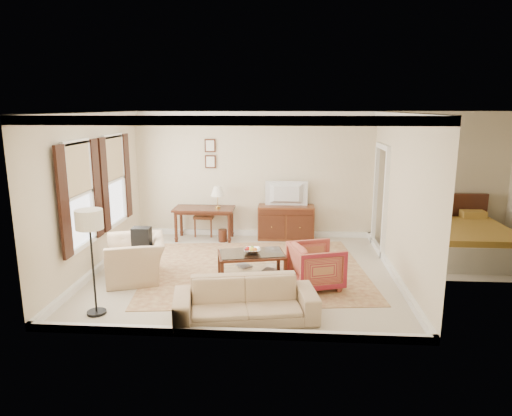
# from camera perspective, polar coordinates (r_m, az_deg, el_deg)

# --- Properties ---
(room_shell) EXTENTS (5.51, 5.01, 2.91)m
(room_shell) POSITION_cam_1_polar(r_m,az_deg,el_deg) (8.02, -1.59, 8.81)
(room_shell) COLOR beige
(room_shell) RESTS_ON ground
(annex_bedroom) EXTENTS (3.00, 2.70, 2.90)m
(annex_bedroom) POSITION_cam_1_polar(r_m,az_deg,el_deg) (10.19, 25.25, -3.77)
(annex_bedroom) COLOR beige
(annex_bedroom) RESTS_ON ground
(window_front) EXTENTS (0.12, 1.56, 1.80)m
(window_front) POSITION_cam_1_polar(r_m,az_deg,el_deg) (8.18, -21.25, 1.52)
(window_front) COLOR #CCB284
(window_front) RESTS_ON room_shell
(window_rear) EXTENTS (0.12, 1.56, 1.80)m
(window_rear) POSITION_cam_1_polar(r_m,az_deg,el_deg) (9.63, -17.27, 3.36)
(window_rear) COLOR #CCB284
(window_rear) RESTS_ON room_shell
(doorway) EXTENTS (0.10, 1.12, 2.25)m
(doorway) POSITION_cam_1_polar(r_m,az_deg,el_deg) (9.85, 15.23, 0.87)
(doorway) COLOR white
(doorway) RESTS_ON room_shell
(rug) EXTENTS (4.37, 3.86, 0.01)m
(rug) POSITION_cam_1_polar(r_m,az_deg,el_deg) (8.63, -0.10, -7.69)
(rug) COLOR brown
(rug) RESTS_ON room_shell
(writing_desk) EXTENTS (1.37, 0.68, 0.75)m
(writing_desk) POSITION_cam_1_polar(r_m,az_deg,el_deg) (10.46, -6.50, -0.56)
(writing_desk) COLOR #3F1D12
(writing_desk) RESTS_ON room_shell
(desk_chair) EXTENTS (0.49, 0.49, 1.05)m
(desk_chair) POSITION_cam_1_polar(r_m,az_deg,el_deg) (10.84, -6.49, -0.70)
(desk_chair) COLOR brown
(desk_chair) RESTS_ON room_shell
(desk_lamp) EXTENTS (0.32, 0.32, 0.50)m
(desk_lamp) POSITION_cam_1_polar(r_m,az_deg,el_deg) (10.34, -4.81, 1.36)
(desk_lamp) COLOR silver
(desk_lamp) RESTS_ON writing_desk
(framed_prints) EXTENTS (0.25, 0.04, 0.68)m
(framed_prints) POSITION_cam_1_polar(r_m,az_deg,el_deg) (10.63, -5.74, 6.80)
(framed_prints) COLOR #3F1D12
(framed_prints) RESTS_ON room_shell
(sideboard) EXTENTS (1.28, 0.49, 0.79)m
(sideboard) POSITION_cam_1_polar(r_m,az_deg,el_deg) (10.51, 3.77, -1.80)
(sideboard) COLOR brown
(sideboard) RESTS_ON room_shell
(tv) EXTENTS (0.92, 0.53, 0.12)m
(tv) POSITION_cam_1_polar(r_m,az_deg,el_deg) (10.32, 3.83, 2.75)
(tv) COLOR black
(tv) RESTS_ON sideboard
(coffee_table) EXTENTS (1.27, 0.91, 0.49)m
(coffee_table) POSITION_cam_1_polar(r_m,az_deg,el_deg) (8.08, -0.57, -6.35)
(coffee_table) COLOR #3F1D12
(coffee_table) RESTS_ON room_shell
(fruit_bowl) EXTENTS (0.42, 0.42, 0.10)m
(fruit_bowl) POSITION_cam_1_polar(r_m,az_deg,el_deg) (8.02, -0.48, -5.26)
(fruit_bowl) COLOR silver
(fruit_bowl) RESTS_ON coffee_table
(book_a) EXTENTS (0.24, 0.20, 0.38)m
(book_a) POSITION_cam_1_polar(r_m,az_deg,el_deg) (8.24, -2.14, -7.36)
(book_a) COLOR brown
(book_a) RESTS_ON coffee_table
(book_b) EXTENTS (0.27, 0.14, 0.38)m
(book_b) POSITION_cam_1_polar(r_m,az_deg,el_deg) (8.11, 0.85, -7.71)
(book_b) COLOR brown
(book_b) RESTS_ON coffee_table
(striped_armchair) EXTENTS (0.96, 0.99, 0.83)m
(striped_armchair) POSITION_cam_1_polar(r_m,az_deg,el_deg) (7.79, 7.51, -6.92)
(striped_armchair) COLOR maroon
(striped_armchair) RESTS_ON room_shell
(club_armchair) EXTENTS (1.05, 1.31, 0.99)m
(club_armchair) POSITION_cam_1_polar(r_m,az_deg,el_deg) (8.34, -14.83, -5.30)
(club_armchair) COLOR tan
(club_armchair) RESTS_ON room_shell
(backpack) EXTENTS (0.25, 0.34, 0.40)m
(backpack) POSITION_cam_1_polar(r_m,az_deg,el_deg) (8.32, -14.10, -3.53)
(backpack) COLOR black
(backpack) RESTS_ON club_armchair
(sofa) EXTENTS (2.10, 0.94, 0.79)m
(sofa) POSITION_cam_1_polar(r_m,az_deg,el_deg) (6.59, -1.33, -10.68)
(sofa) COLOR tan
(sofa) RESTS_ON room_shell
(floor_lamp) EXTENTS (0.39, 0.39, 1.58)m
(floor_lamp) POSITION_cam_1_polar(r_m,az_deg,el_deg) (6.88, -20.07, -2.28)
(floor_lamp) COLOR black
(floor_lamp) RESTS_ON room_shell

